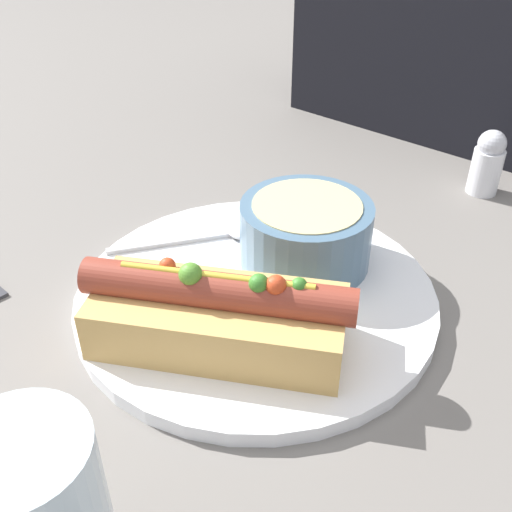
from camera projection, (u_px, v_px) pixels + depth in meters
The scene contains 6 objects.
ground_plane at pixel (256, 301), 0.48m from camera, with size 4.00×4.00×0.00m, color slate.
dinner_plate at pixel (256, 295), 0.48m from camera, with size 0.28×0.28×0.01m.
hot_dog at pixel (218, 314), 0.41m from camera, with size 0.19×0.15×0.07m.
soup_bowl at pixel (306, 231), 0.49m from camera, with size 0.11×0.11×0.05m.
spoon at pixel (233, 233), 0.53m from camera, with size 0.10×0.13×0.01m.
salt_shaker at pixel (488, 163), 0.61m from camera, with size 0.03×0.03×0.07m.
Camera 1 is at (0.24, -0.28, 0.30)m, focal length 42.00 mm.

